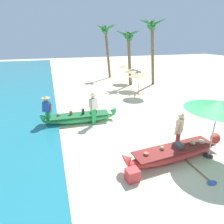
% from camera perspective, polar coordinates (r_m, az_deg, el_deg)
% --- Properties ---
extents(ground_plane, '(80.00, 80.00, 0.00)m').
position_cam_1_polar(ground_plane, '(8.61, 10.21, -9.40)').
color(ground_plane, beige).
extents(boat_red_foreground, '(4.34, 1.06, 0.78)m').
position_cam_1_polar(boat_red_foreground, '(7.76, 18.21, -11.59)').
color(boat_red_foreground, red).
rests_on(boat_red_foreground, ground).
extents(boat_green_midground, '(4.13, 0.99, 0.77)m').
position_cam_1_polar(boat_green_midground, '(10.57, -9.58, -1.70)').
color(boat_green_midground, '#38B760').
rests_on(boat_green_midground, ground).
extents(person_vendor_hatted, '(0.58, 0.46, 1.79)m').
position_cam_1_polar(person_vendor_hatted, '(9.95, -5.63, 1.79)').
color(person_vendor_hatted, green).
rests_on(person_vendor_hatted, ground).
extents(person_tourist_customer, '(0.56, 0.49, 1.65)m').
position_cam_1_polar(person_tourist_customer, '(8.04, 19.54, -5.14)').
color(person_tourist_customer, '#B2383D').
rests_on(person_tourist_customer, ground).
extents(person_vendor_assistant, '(0.57, 0.46, 1.66)m').
position_cam_1_polar(person_vendor_assistant, '(10.31, -18.94, 0.97)').
color(person_vendor_assistant, green).
rests_on(person_vendor_assistant, ground).
extents(patio_umbrella_large, '(2.37, 2.37, 2.30)m').
position_cam_1_polar(patio_umbrella_large, '(7.70, 29.53, 1.70)').
color(patio_umbrella_large, '#B7B7BC').
rests_on(patio_umbrella_large, ground).
extents(parasol_row_0, '(1.60, 1.60, 1.91)m').
position_cam_1_polar(parasol_row_0, '(14.80, 8.20, 11.05)').
color(parasol_row_0, '#8E6B47').
rests_on(parasol_row_0, ground).
extents(parasol_row_1, '(1.60, 1.60, 1.91)m').
position_cam_1_polar(parasol_row_1, '(16.91, 6.20, 12.42)').
color(parasol_row_1, '#8E6B47').
rests_on(parasol_row_1, ground).
extents(parasol_row_2, '(1.60, 1.60, 1.91)m').
position_cam_1_polar(parasol_row_2, '(19.51, 4.00, 13.69)').
color(parasol_row_2, '#8E6B47').
rests_on(parasol_row_2, ground).
extents(palm_tree_tall_inland, '(2.58, 2.57, 5.93)m').
position_cam_1_polar(palm_tree_tall_inland, '(22.26, -1.77, 22.40)').
color(palm_tree_tall_inland, brown).
rests_on(palm_tree_tall_inland, ground).
extents(palm_tree_leaning_seaward, '(2.57, 2.42, 6.12)m').
position_cam_1_polar(palm_tree_leaning_seaward, '(19.00, 12.04, 22.82)').
color(palm_tree_leaning_seaward, brown).
rests_on(palm_tree_leaning_seaward, ground).
extents(palm_tree_mid_cluster, '(2.63, 2.64, 5.19)m').
position_cam_1_polar(palm_tree_mid_cluster, '(18.52, 4.91, 20.81)').
color(palm_tree_mid_cluster, brown).
rests_on(palm_tree_mid_cluster, ground).
extents(cooler_box, '(0.44, 0.40, 0.43)m').
position_cam_1_polar(cooler_box, '(6.51, 6.14, -18.34)').
color(cooler_box, '#C63838').
rests_on(cooler_box, ground).
extents(paddle, '(0.36, 1.50, 0.05)m').
position_cam_1_polar(paddle, '(7.46, 25.49, -16.51)').
color(paddle, '#8E6B47').
rests_on(paddle, ground).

